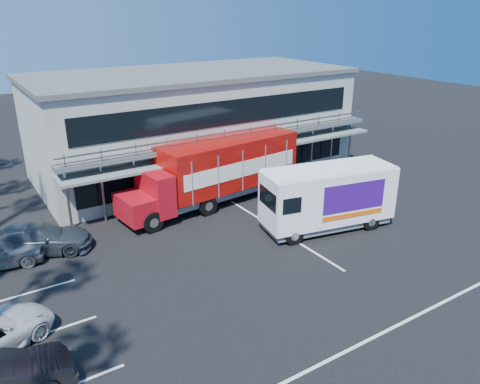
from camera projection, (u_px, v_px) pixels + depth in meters
ground at (284, 265)px, 22.22m from camera, size 120.00×120.00×0.00m
building at (193, 122)px, 34.11m from camera, size 22.40×12.00×7.30m
red_truck at (218, 169)px, 28.67m from camera, size 11.98×3.99×3.96m
white_van at (328, 197)px, 25.28m from camera, size 7.52×3.82×3.51m
parked_car_d at (38, 239)px, 23.14m from camera, size 5.47×3.79×1.47m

